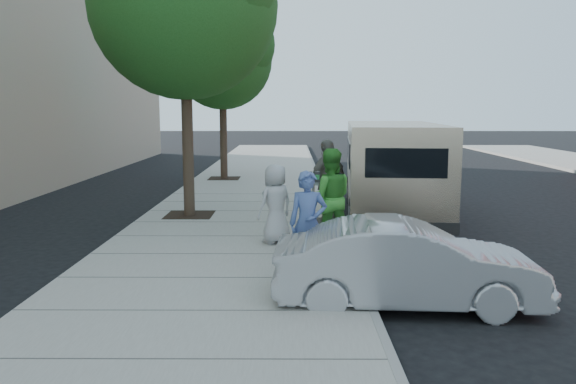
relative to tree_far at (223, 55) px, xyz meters
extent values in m
plane|color=black|center=(2.25, -10.00, -4.88)|extent=(120.00, 120.00, 0.00)
cube|color=gray|center=(1.25, -10.00, -4.81)|extent=(5.00, 60.00, 0.15)
cube|color=gray|center=(3.69, -10.00, -4.81)|extent=(0.12, 60.00, 0.16)
cube|color=black|center=(-0.05, -7.60, -4.73)|extent=(1.20, 1.20, 0.01)
cylinder|color=#38281E|center=(-0.05, -7.60, -2.75)|extent=(0.28, 0.28, 3.96)
sphere|color=#1F4F1A|center=(-0.05, -7.60, 0.49)|extent=(4.60, 4.60, 4.60)
cube|color=black|center=(-0.05, 0.00, -4.73)|extent=(1.20, 1.20, 0.01)
cylinder|color=#38281E|center=(-0.05, 0.00, -2.97)|extent=(0.28, 0.28, 3.52)
sphere|color=#1F4F1A|center=(-0.05, 0.00, -0.17)|extent=(3.80, 3.80, 3.80)
sphere|color=#1F4F1A|center=(0.55, -0.40, 0.33)|extent=(2.85, 2.85, 2.85)
sphere|color=#1F4F1A|center=(-0.55, 0.50, 0.13)|extent=(2.66, 2.66, 2.66)
cylinder|color=gray|center=(3.04, -10.15, -4.17)|extent=(0.06, 0.06, 1.12)
cube|color=gray|center=(3.04, -10.15, -3.57)|extent=(0.23, 0.08, 0.08)
cube|color=#2D2D30|center=(2.96, -10.15, -3.43)|extent=(0.13, 0.11, 0.22)
cube|color=#2D2D30|center=(3.13, -10.16, -3.43)|extent=(0.13, 0.11, 0.22)
cube|color=#CAB191|center=(5.23, -7.19, -3.52)|extent=(2.79, 6.28, 2.25)
cube|color=#CAB191|center=(5.52, -3.87, -4.08)|extent=(2.13, 0.80, 0.96)
cube|color=black|center=(4.96, -10.24, -3.13)|extent=(1.69, 0.17, 0.62)
cylinder|color=black|center=(4.42, -5.09, -4.45)|extent=(0.37, 0.88, 0.86)
cylinder|color=black|center=(6.40, -5.27, -4.45)|extent=(0.37, 0.88, 0.86)
cylinder|color=black|center=(4.05, -9.23, -4.45)|extent=(0.37, 0.88, 0.86)
cylinder|color=black|center=(6.03, -9.40, -4.45)|extent=(0.37, 0.88, 0.86)
imported|color=#A3A5AA|center=(4.25, -13.93, -4.25)|extent=(3.92, 1.56, 1.27)
imported|color=#4B62A0|center=(2.85, -12.79, -3.87)|extent=(0.63, 0.42, 1.72)
imported|color=green|center=(3.32, -10.93, -3.75)|extent=(1.00, 0.80, 1.96)
imported|color=#ACADAF|center=(2.26, -10.61, -3.92)|extent=(0.94, 0.89, 1.62)
imported|color=slate|center=(3.45, -8.57, -3.73)|extent=(1.22, 1.12, 2.00)
camera|label=1|loc=(2.57, -21.82, -2.00)|focal=35.00mm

